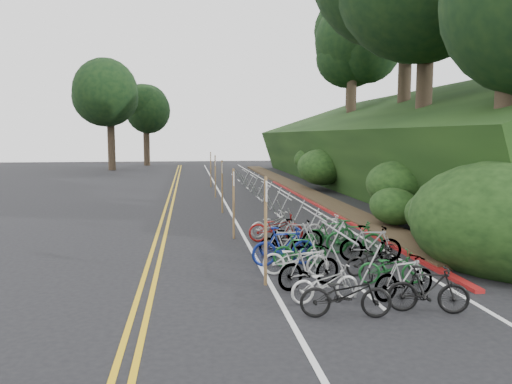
% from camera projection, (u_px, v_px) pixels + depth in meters
% --- Properties ---
extents(ground, '(120.00, 120.00, 0.00)m').
position_uv_depth(ground, '(228.00, 279.00, 12.76)').
color(ground, black).
rests_on(ground, ground).
extents(road_markings, '(7.47, 80.00, 0.01)m').
position_uv_depth(road_markings, '(224.00, 216.00, 22.79)').
color(road_markings, gold).
rests_on(road_markings, ground).
extents(red_curb, '(0.25, 28.00, 0.10)m').
position_uv_depth(red_curb, '(321.00, 207.00, 25.34)').
color(red_curb, maroon).
rests_on(red_curb, ground).
extents(embankment, '(14.30, 48.14, 9.11)m').
position_uv_depth(embankment, '(401.00, 152.00, 32.95)').
color(embankment, black).
rests_on(embankment, ground).
extents(tree_cluster, '(31.99, 53.66, 17.56)m').
position_uv_depth(tree_cluster, '(342.00, 29.00, 34.53)').
color(tree_cluster, '#2D2319').
rests_on(tree_cluster, ground).
extents(bike_rack_front, '(1.19, 2.96, 1.27)m').
position_uv_depth(bike_rack_front, '(338.00, 245.00, 12.51)').
color(bike_rack_front, gray).
rests_on(bike_rack_front, ground).
extents(bike_racks_rest, '(1.14, 23.00, 1.17)m').
position_uv_depth(bike_racks_rest, '(266.00, 190.00, 25.87)').
color(bike_racks_rest, gray).
rests_on(bike_racks_rest, ground).
extents(signpost_near, '(0.08, 0.40, 2.68)m').
position_uv_depth(signpost_near, '(266.00, 224.00, 12.08)').
color(signpost_near, brown).
rests_on(signpost_near, ground).
extents(signposts_rest, '(0.08, 18.40, 2.50)m').
position_uv_depth(signposts_rest, '(218.00, 178.00, 26.47)').
color(signposts_rest, brown).
rests_on(signposts_rest, ground).
extents(bike_front, '(0.63, 1.89, 1.12)m').
position_uv_depth(bike_front, '(284.00, 246.00, 14.01)').
color(bike_front, navy).
rests_on(bike_front, ground).
extents(bike_valet, '(3.39, 10.10, 1.08)m').
position_uv_depth(bike_valet, '(328.00, 250.00, 13.92)').
color(bike_valet, black).
rests_on(bike_valet, ground).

